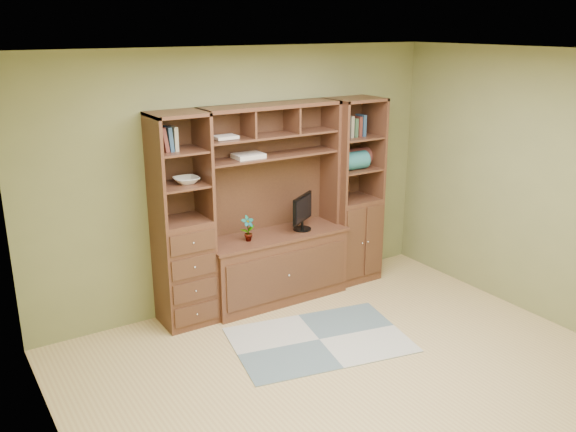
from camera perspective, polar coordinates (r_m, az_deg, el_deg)
room at (r=4.63m, az=7.53°, el=-1.53°), size 4.60×4.10×2.64m
center_hutch at (r=6.19m, az=-1.16°, el=0.89°), size 1.54×0.53×2.05m
left_tower at (r=5.80m, az=-9.86°, el=-0.54°), size 0.50×0.45×2.05m
right_tower at (r=6.78m, az=6.11°, el=2.30°), size 0.55×0.45×2.05m
rug at (r=5.76m, az=2.94°, el=-11.49°), size 1.75×1.34×0.01m
monitor at (r=6.32m, az=1.35°, el=0.92°), size 0.46×0.39×0.52m
orchid at (r=6.05m, az=-3.77°, el=-1.18°), size 0.14×0.09×0.26m
magazines at (r=6.01m, az=-3.74°, el=5.65°), size 0.29×0.21×0.04m
bowl at (r=5.71m, az=-9.49°, el=3.32°), size 0.23×0.23×0.06m
blanket_teal at (r=6.62m, az=6.08°, el=5.16°), size 0.34×0.20×0.20m
blanket_red at (r=6.81m, az=6.35°, el=5.50°), size 0.35×0.20×0.20m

